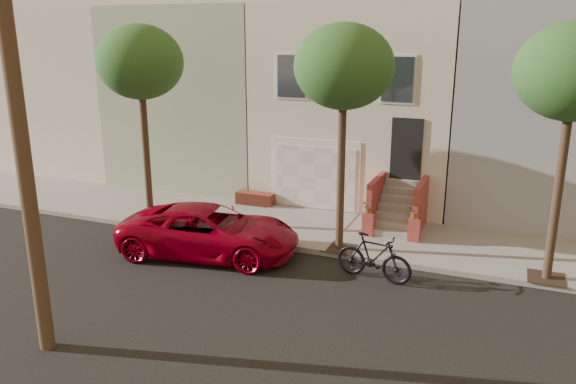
% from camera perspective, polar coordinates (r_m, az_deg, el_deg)
% --- Properties ---
extents(ground, '(90.00, 90.00, 0.00)m').
position_cam_1_polar(ground, '(13.52, -3.94, -11.32)').
color(ground, black).
rests_on(ground, ground).
extents(sidewalk, '(40.00, 3.70, 0.15)m').
position_cam_1_polar(sidewalk, '(18.05, 3.49, -3.91)').
color(sidewalk, gray).
rests_on(sidewalk, ground).
extents(house_row, '(33.10, 11.70, 7.00)m').
position_cam_1_polar(house_row, '(22.75, 8.42, 9.30)').
color(house_row, '#BAB19F').
rests_on(house_row, sidewalk).
extents(tree_left, '(2.70, 2.57, 6.30)m').
position_cam_1_polar(tree_left, '(18.28, -14.76, 12.48)').
color(tree_left, '#2D2116').
rests_on(tree_left, sidewalk).
extents(tree_mid, '(2.70, 2.57, 6.30)m').
position_cam_1_polar(tree_mid, '(15.34, 5.67, 12.37)').
color(tree_mid, '#2D2116').
rests_on(tree_mid, sidewalk).
extents(tree_right, '(2.70, 2.57, 6.30)m').
position_cam_1_polar(tree_right, '(14.75, 26.98, 10.64)').
color(tree_right, '#2D2116').
rests_on(tree_right, sidewalk).
extents(pickup_truck, '(5.41, 3.11, 1.42)m').
position_cam_1_polar(pickup_truck, '(16.23, -7.97, -3.95)').
color(pickup_truck, maroon).
rests_on(pickup_truck, ground).
extents(motorcycle, '(2.11, 0.89, 1.23)m').
position_cam_1_polar(motorcycle, '(14.69, 8.68, -6.55)').
color(motorcycle, black).
rests_on(motorcycle, ground).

